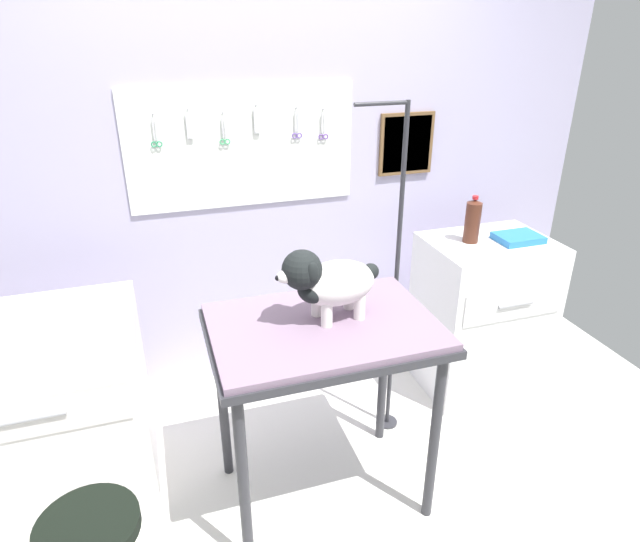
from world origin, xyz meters
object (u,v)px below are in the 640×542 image
(dog, at_px, (327,281))
(counter_left, at_px, (52,412))
(cabinet_right, at_px, (481,314))
(soda_bottle, at_px, (473,221))
(grooming_arm, at_px, (394,294))
(grooming_table, at_px, (324,345))

(dog, relative_size, counter_left, 0.49)
(cabinet_right, bearing_deg, soda_bottle, 164.24)
(grooming_arm, relative_size, counter_left, 1.89)
(grooming_arm, height_order, dog, grooming_arm)
(counter_left, xyz_separation_m, cabinet_right, (2.27, 0.17, 0.00))
(dog, bearing_deg, soda_bottle, 28.91)
(grooming_table, distance_m, grooming_arm, 0.58)
(counter_left, bearing_deg, dog, -17.03)
(grooming_table, height_order, dog, dog)
(grooming_arm, bearing_deg, soda_bottle, 23.60)
(cabinet_right, bearing_deg, grooming_table, -154.29)
(counter_left, distance_m, soda_bottle, 2.24)
(dog, distance_m, soda_bottle, 1.15)
(grooming_arm, distance_m, counter_left, 1.63)
(grooming_table, height_order, soda_bottle, soda_bottle)
(counter_left, height_order, cabinet_right, cabinet_right)
(counter_left, bearing_deg, grooming_table, -18.66)
(grooming_table, xyz_separation_m, grooming_arm, (0.47, 0.34, -0.01))
(grooming_arm, bearing_deg, grooming_table, -144.19)
(dog, bearing_deg, cabinet_right, 25.02)
(dog, bearing_deg, grooming_arm, 34.90)
(dog, xyz_separation_m, counter_left, (-1.15, 0.35, -0.62))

